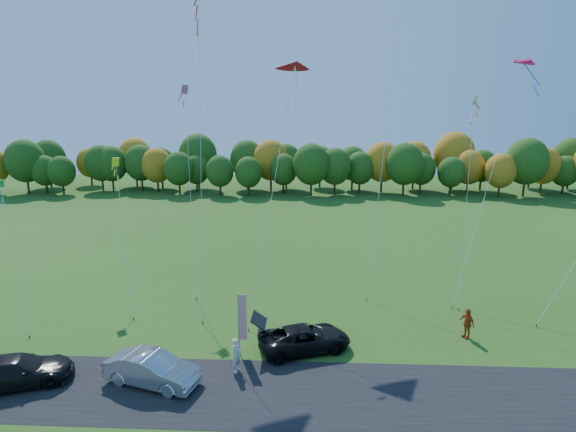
{
  "coord_description": "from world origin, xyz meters",
  "views": [
    {
      "loc": [
        1.41,
        -24.3,
        13.86
      ],
      "look_at": [
        0.0,
        6.0,
        7.0
      ],
      "focal_mm": 28.0,
      "sensor_mm": 36.0,
      "label": 1
    }
  ],
  "objects_px": {
    "silver_sedan": "(152,369)",
    "feather_flag": "(242,317)",
    "black_suv": "(305,338)",
    "person_east": "(467,323)"
  },
  "relations": [
    {
      "from": "silver_sedan",
      "to": "black_suv",
      "type": "bearing_deg",
      "value": -48.27
    },
    {
      "from": "silver_sedan",
      "to": "feather_flag",
      "type": "xyz_separation_m",
      "value": [
        4.26,
        3.34,
        1.47
      ]
    },
    {
      "from": "silver_sedan",
      "to": "feather_flag",
      "type": "distance_m",
      "value": 5.61
    },
    {
      "from": "black_suv",
      "to": "person_east",
      "type": "bearing_deg",
      "value": -98.48
    },
    {
      "from": "black_suv",
      "to": "silver_sedan",
      "type": "height_order",
      "value": "silver_sedan"
    },
    {
      "from": "silver_sedan",
      "to": "feather_flag",
      "type": "relative_size",
      "value": 1.34
    },
    {
      "from": "person_east",
      "to": "feather_flag",
      "type": "distance_m",
      "value": 14.26
    },
    {
      "from": "black_suv",
      "to": "silver_sedan",
      "type": "xyz_separation_m",
      "value": [
        -7.97,
        -3.82,
        0.07
      ]
    },
    {
      "from": "silver_sedan",
      "to": "person_east",
      "type": "distance_m",
      "value": 19.15
    },
    {
      "from": "feather_flag",
      "to": "person_east",
      "type": "bearing_deg",
      "value": 10.38
    }
  ]
}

